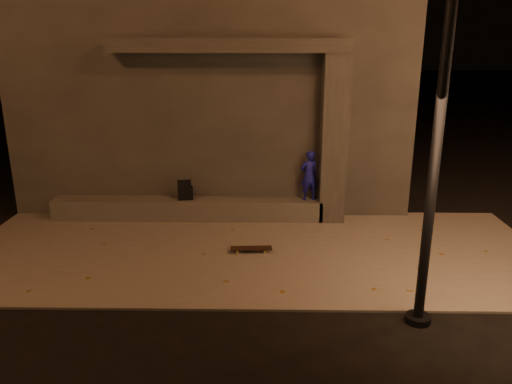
{
  "coord_description": "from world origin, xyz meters",
  "views": [
    {
      "loc": [
        0.22,
        -6.8,
        3.91
      ],
      "look_at": [
        0.07,
        2.0,
        1.2
      ],
      "focal_mm": 35.0,
      "sensor_mm": 36.0,
      "label": 1
    }
  ],
  "objects_px": {
    "skateboarder": "(309,175)",
    "skateboard": "(251,249)",
    "backpack": "(185,192)",
    "street_lamp_0": "(450,19)",
    "column": "(334,140)"
  },
  "relations": [
    {
      "from": "backpack",
      "to": "skateboard",
      "type": "height_order",
      "value": "backpack"
    },
    {
      "from": "column",
      "to": "skateboard",
      "type": "xyz_separation_m",
      "value": [
        -1.72,
        -1.85,
        -1.73
      ]
    },
    {
      "from": "skateboarder",
      "to": "backpack",
      "type": "distance_m",
      "value": 2.76
    },
    {
      "from": "skateboarder",
      "to": "street_lamp_0",
      "type": "distance_m",
      "value": 5.35
    },
    {
      "from": "skateboarder",
      "to": "backpack",
      "type": "relative_size",
      "value": 2.37
    },
    {
      "from": "column",
      "to": "backpack",
      "type": "xyz_separation_m",
      "value": [
        -3.24,
        -0.0,
        -1.19
      ]
    },
    {
      "from": "column",
      "to": "skateboarder",
      "type": "distance_m",
      "value": 0.94
    },
    {
      "from": "backpack",
      "to": "skateboard",
      "type": "bearing_deg",
      "value": -60.03
    },
    {
      "from": "skateboarder",
      "to": "skateboard",
      "type": "bearing_deg",
      "value": 37.36
    },
    {
      "from": "skateboard",
      "to": "street_lamp_0",
      "type": "relative_size",
      "value": 0.11
    },
    {
      "from": "street_lamp_0",
      "to": "skateboard",
      "type": "bearing_deg",
      "value": 136.6
    },
    {
      "from": "backpack",
      "to": "street_lamp_0",
      "type": "bearing_deg",
      "value": -55.68
    },
    {
      "from": "skateboard",
      "to": "street_lamp_0",
      "type": "xyz_separation_m",
      "value": [
        2.47,
        -2.33,
        4.03
      ]
    },
    {
      "from": "column",
      "to": "skateboard",
      "type": "bearing_deg",
      "value": -132.93
    },
    {
      "from": "skateboarder",
      "to": "street_lamp_0",
      "type": "relative_size",
      "value": 0.15
    }
  ]
}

